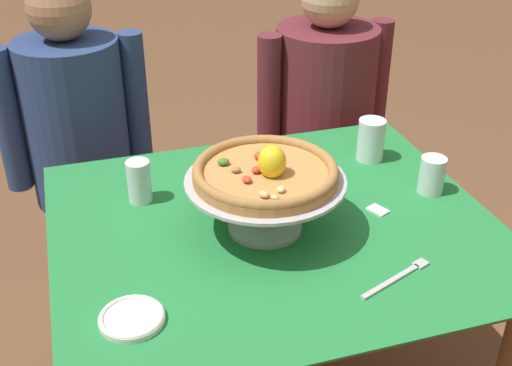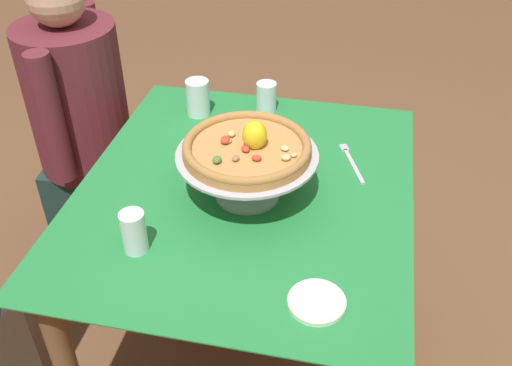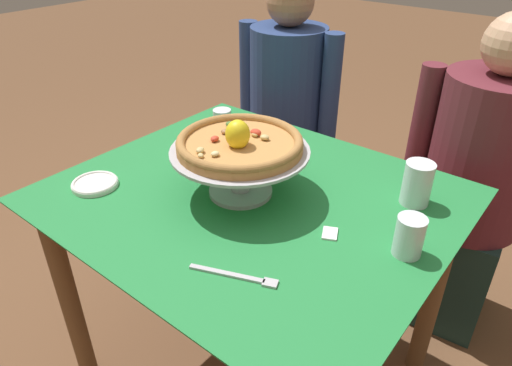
{
  "view_description": "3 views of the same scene",
  "coord_description": "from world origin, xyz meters",
  "px_view_note": "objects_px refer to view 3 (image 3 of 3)",
  "views": [
    {
      "loc": [
        -0.43,
        -1.24,
        1.61
      ],
      "look_at": [
        -0.05,
        0.0,
        0.86
      ],
      "focal_mm": 45.73,
      "sensor_mm": 36.0,
      "label": 1
    },
    {
      "loc": [
        -1.24,
        -0.3,
        1.72
      ],
      "look_at": [
        -0.02,
        -0.03,
        0.78
      ],
      "focal_mm": 40.84,
      "sensor_mm": 36.0,
      "label": 2
    },
    {
      "loc": [
        0.69,
        -0.83,
        1.43
      ],
      "look_at": [
        0.01,
        0.01,
        0.78
      ],
      "focal_mm": 32.39,
      "sensor_mm": 36.0,
      "label": 3
    }
  ],
  "objects_px": {
    "water_glass_back_left": "(223,127)",
    "pizza_stand": "(240,163)",
    "pizza": "(240,143)",
    "dinner_fork": "(238,276)",
    "water_glass_back_right": "(417,186)",
    "sugar_packet": "(330,233)",
    "diner_left": "(286,124)",
    "diner_right": "(474,191)",
    "side_plate": "(95,183)",
    "water_glass_side_right": "(409,239)"
  },
  "relations": [
    {
      "from": "water_glass_back_left",
      "to": "diner_right",
      "type": "xyz_separation_m",
      "value": [
        0.72,
        0.51,
        -0.22
      ]
    },
    {
      "from": "water_glass_back_left",
      "to": "side_plate",
      "type": "xyz_separation_m",
      "value": [
        -0.08,
        -0.45,
        -0.04
      ]
    },
    {
      "from": "side_plate",
      "to": "sugar_packet",
      "type": "xyz_separation_m",
      "value": [
        0.64,
        0.22,
        -0.01
      ]
    },
    {
      "from": "water_glass_back_right",
      "to": "diner_left",
      "type": "bearing_deg",
      "value": 146.51
    },
    {
      "from": "pizza_stand",
      "to": "diner_left",
      "type": "relative_size",
      "value": 0.31
    },
    {
      "from": "water_glass_side_right",
      "to": "pizza_stand",
      "type": "bearing_deg",
      "value": -175.11
    },
    {
      "from": "pizza",
      "to": "water_glass_back_left",
      "type": "height_order",
      "value": "pizza"
    },
    {
      "from": "pizza_stand",
      "to": "water_glass_back_right",
      "type": "distance_m",
      "value": 0.47
    },
    {
      "from": "pizza_stand",
      "to": "sugar_packet",
      "type": "height_order",
      "value": "pizza_stand"
    },
    {
      "from": "water_glass_back_left",
      "to": "pizza_stand",
      "type": "bearing_deg",
      "value": -39.46
    },
    {
      "from": "pizza",
      "to": "pizza_stand",
      "type": "bearing_deg",
      "value": 104.87
    },
    {
      "from": "sugar_packet",
      "to": "diner_left",
      "type": "bearing_deg",
      "value": 131.16
    },
    {
      "from": "side_plate",
      "to": "diner_left",
      "type": "height_order",
      "value": "diner_left"
    },
    {
      "from": "pizza",
      "to": "diner_left",
      "type": "height_order",
      "value": "diner_left"
    },
    {
      "from": "pizza_stand",
      "to": "pizza",
      "type": "xyz_separation_m",
      "value": [
        0.0,
        -0.0,
        0.06
      ]
    },
    {
      "from": "side_plate",
      "to": "diner_right",
      "type": "xyz_separation_m",
      "value": [
        0.8,
        0.96,
        -0.18
      ]
    },
    {
      "from": "water_glass_back_right",
      "to": "water_glass_back_left",
      "type": "bearing_deg",
      "value": -176.77
    },
    {
      "from": "pizza",
      "to": "water_glass_back_right",
      "type": "height_order",
      "value": "pizza"
    },
    {
      "from": "sugar_packet",
      "to": "diner_left",
      "type": "xyz_separation_m",
      "value": [
        -0.69,
        0.78,
        -0.17
      ]
    },
    {
      "from": "water_glass_side_right",
      "to": "sugar_packet",
      "type": "relative_size",
      "value": 1.96
    },
    {
      "from": "water_glass_side_right",
      "to": "sugar_packet",
      "type": "xyz_separation_m",
      "value": [
        -0.17,
        -0.05,
        -0.04
      ]
    },
    {
      "from": "water_glass_back_right",
      "to": "side_plate",
      "type": "height_order",
      "value": "water_glass_back_right"
    },
    {
      "from": "diner_left",
      "to": "diner_right",
      "type": "height_order",
      "value": "diner_left"
    },
    {
      "from": "diner_left",
      "to": "diner_right",
      "type": "bearing_deg",
      "value": -3.31
    },
    {
      "from": "pizza",
      "to": "side_plate",
      "type": "bearing_deg",
      "value": -146.28
    },
    {
      "from": "dinner_fork",
      "to": "side_plate",
      "type": "bearing_deg",
      "value": 176.92
    },
    {
      "from": "side_plate",
      "to": "diner_right",
      "type": "relative_size",
      "value": 0.11
    },
    {
      "from": "pizza",
      "to": "sugar_packet",
      "type": "height_order",
      "value": "pizza"
    },
    {
      "from": "water_glass_back_left",
      "to": "sugar_packet",
      "type": "height_order",
      "value": "water_glass_back_left"
    },
    {
      "from": "water_glass_back_left",
      "to": "dinner_fork",
      "type": "distance_m",
      "value": 0.68
    },
    {
      "from": "diner_left",
      "to": "diner_right",
      "type": "distance_m",
      "value": 0.85
    },
    {
      "from": "water_glass_back_left",
      "to": "side_plate",
      "type": "distance_m",
      "value": 0.46
    },
    {
      "from": "pizza_stand",
      "to": "water_glass_side_right",
      "type": "xyz_separation_m",
      "value": [
        0.47,
        0.04,
        -0.05
      ]
    },
    {
      "from": "pizza_stand",
      "to": "dinner_fork",
      "type": "bearing_deg",
      "value": -50.51
    },
    {
      "from": "water_glass_back_right",
      "to": "diner_right",
      "type": "height_order",
      "value": "diner_right"
    },
    {
      "from": "water_glass_back_right",
      "to": "sugar_packet",
      "type": "distance_m",
      "value": 0.29
    },
    {
      "from": "water_glass_side_right",
      "to": "diner_right",
      "type": "bearing_deg",
      "value": 91.2
    },
    {
      "from": "sugar_packet",
      "to": "water_glass_back_left",
      "type": "bearing_deg",
      "value": 157.92
    },
    {
      "from": "pizza_stand",
      "to": "dinner_fork",
      "type": "xyz_separation_m",
      "value": [
        0.22,
        -0.26,
        -0.09
      ]
    },
    {
      "from": "pizza_stand",
      "to": "pizza",
      "type": "height_order",
      "value": "pizza"
    },
    {
      "from": "pizza",
      "to": "diner_left",
      "type": "xyz_separation_m",
      "value": [
        -0.39,
        0.78,
        -0.33
      ]
    },
    {
      "from": "pizza_stand",
      "to": "water_glass_side_right",
      "type": "distance_m",
      "value": 0.47
    },
    {
      "from": "water_glass_side_right",
      "to": "water_glass_back_left",
      "type": "distance_m",
      "value": 0.75
    },
    {
      "from": "pizza_stand",
      "to": "water_glass_side_right",
      "type": "relative_size",
      "value": 3.81
    },
    {
      "from": "pizza",
      "to": "dinner_fork",
      "type": "height_order",
      "value": "pizza"
    },
    {
      "from": "sugar_packet",
      "to": "diner_right",
      "type": "bearing_deg",
      "value": 77.82
    },
    {
      "from": "pizza_stand",
      "to": "water_glass_side_right",
      "type": "height_order",
      "value": "pizza_stand"
    },
    {
      "from": "side_plate",
      "to": "diner_left",
      "type": "distance_m",
      "value": 1.03
    },
    {
      "from": "water_glass_back_right",
      "to": "water_glass_side_right",
      "type": "height_order",
      "value": "water_glass_back_right"
    },
    {
      "from": "dinner_fork",
      "to": "water_glass_back_right",
      "type": "bearing_deg",
      "value": 71.03
    }
  ]
}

